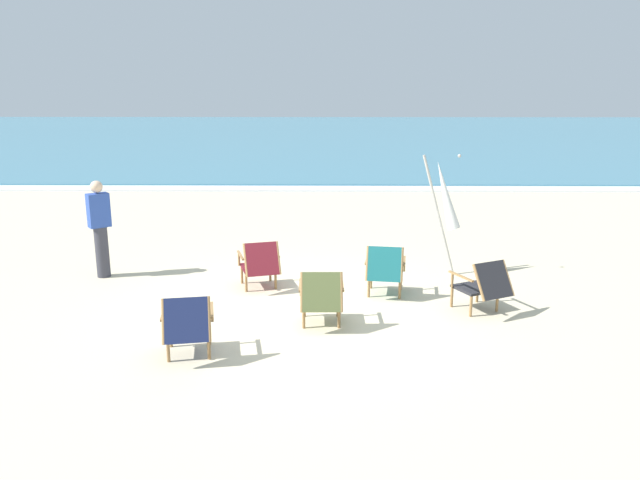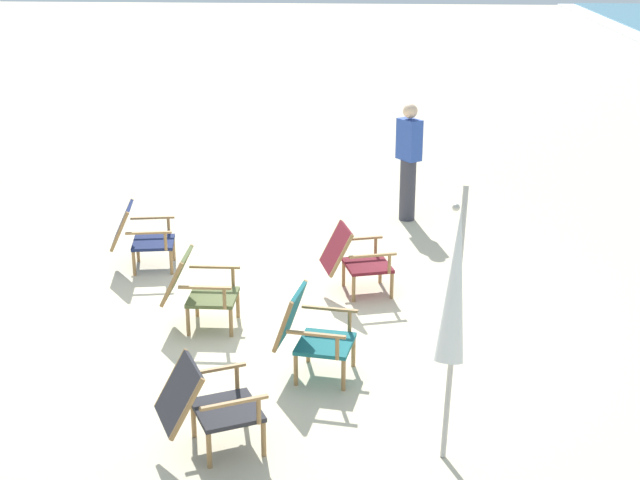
# 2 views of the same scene
# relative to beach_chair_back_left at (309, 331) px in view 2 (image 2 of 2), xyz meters

# --- Properties ---
(ground_plane) EXTENTS (80.00, 80.00, 0.00)m
(ground_plane) POSITION_rel_beach_chair_back_left_xyz_m (-1.35, -0.64, -0.43)
(ground_plane) COLOR beige
(beach_chair_back_left) EXTENTS (0.67, 0.75, 0.82)m
(beach_chair_back_left) POSITION_rel_beach_chair_back_left_xyz_m (0.00, 0.00, 0.00)
(beach_chair_back_left) COLOR #196066
(beach_chair_back_left) RESTS_ON ground
(beach_chair_back_right) EXTENTS (0.76, 0.87, 0.79)m
(beach_chair_back_right) POSITION_rel_beach_chair_back_left_xyz_m (-1.93, 0.32, -0.01)
(beach_chair_back_right) COLOR maroon
(beach_chair_back_right) RESTS_ON ground
(beach_chair_far_center) EXTENTS (0.69, 0.81, 0.80)m
(beach_chair_far_center) POSITION_rel_beach_chair_back_left_xyz_m (-2.51, -2.24, -0.01)
(beach_chair_far_center) COLOR #19234C
(beach_chair_far_center) RESTS_ON ground
(beach_chair_mid_center) EXTENTS (0.85, 0.94, 0.78)m
(beach_chair_mid_center) POSITION_rel_beach_chair_back_left_xyz_m (1.32, -0.69, -0.01)
(beach_chair_mid_center) COLOR #28282D
(beach_chair_mid_center) RESTS_ON ground
(beach_chair_front_left) EXTENTS (0.61, 0.74, 0.79)m
(beach_chair_front_left) POSITION_rel_beach_chair_back_left_xyz_m (-0.95, -1.23, -0.01)
(beach_chair_front_left) COLOR #515B33
(beach_chair_front_left) RESTS_ON ground
(umbrella_furled_white) EXTENTS (0.68, 0.32, 2.05)m
(umbrella_furled_white) POSITION_rel_beach_chair_back_left_xyz_m (1.09, 1.18, 0.91)
(umbrella_furled_white) COLOR #B7B2A8
(umbrella_furled_white) RESTS_ON ground
(person_near_chairs) EXTENTS (0.39, 0.37, 1.63)m
(person_near_chairs) POSITION_rel_beach_chair_back_left_xyz_m (-4.64, 0.96, 0.41)
(person_near_chairs) COLOR #383842
(person_near_chairs) RESTS_ON ground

